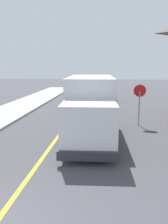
{
  "coord_description": "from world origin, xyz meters",
  "views": [
    {
      "loc": [
        2.71,
        -4.06,
        3.81
      ],
      "look_at": [
        1.43,
        7.61,
        1.4
      ],
      "focal_mm": 36.5,
      "sensor_mm": 36.0,
      "label": 1
    }
  ],
  "objects_px": {
    "box_truck": "(91,104)",
    "parked_car_near": "(98,103)",
    "parked_car_mid": "(106,93)",
    "stop_sign": "(140,97)"
  },
  "relations": [
    {
      "from": "box_truck",
      "to": "parked_car_mid",
      "type": "xyz_separation_m",
      "value": [
        0.68,
        13.81,
        -0.97
      ]
    },
    {
      "from": "parked_car_near",
      "to": "stop_sign",
      "type": "height_order",
      "value": "stop_sign"
    },
    {
      "from": "box_truck",
      "to": "parked_car_near",
      "type": "xyz_separation_m",
      "value": [
        0.06,
        6.45,
        -0.97
      ]
    },
    {
      "from": "box_truck",
      "to": "parked_car_mid",
      "type": "bearing_deg",
      "value": 87.19
    },
    {
      "from": "parked_car_mid",
      "to": "stop_sign",
      "type": "relative_size",
      "value": 1.67
    },
    {
      "from": "parked_car_near",
      "to": "stop_sign",
      "type": "distance_m",
      "value": 4.9
    },
    {
      "from": "box_truck",
      "to": "stop_sign",
      "type": "xyz_separation_m",
      "value": [
        2.9,
        2.6,
        0.09
      ]
    },
    {
      "from": "box_truck",
      "to": "parked_car_near",
      "type": "height_order",
      "value": "box_truck"
    },
    {
      "from": "parked_car_mid",
      "to": "parked_car_near",
      "type": "bearing_deg",
      "value": -94.78
    },
    {
      "from": "parked_car_mid",
      "to": "stop_sign",
      "type": "distance_m",
      "value": 11.48
    }
  ]
}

